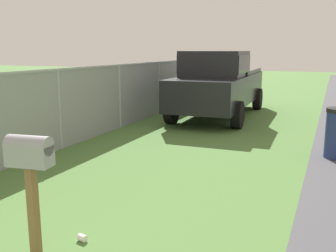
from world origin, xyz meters
TOP-DOWN VIEW (x-y plane):
  - mailbox at (3.22, 0.90)m, footprint 0.27×0.49m
  - pickup_truck at (12.21, 1.51)m, footprint 5.65×2.35m
  - fence_section at (8.16, 3.49)m, footprint 12.78×0.07m
  - litter_cup_midfield_b at (3.64, 0.61)m, footprint 0.10×0.11m

SIDE VIEW (x-z plane):
  - litter_cup_midfield_b at x=3.64m, z-range 0.00..0.08m
  - fence_section at x=8.16m, z-range 0.07..1.82m
  - mailbox at x=3.22m, z-range 0.38..1.67m
  - pickup_truck at x=12.21m, z-range 0.06..2.15m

